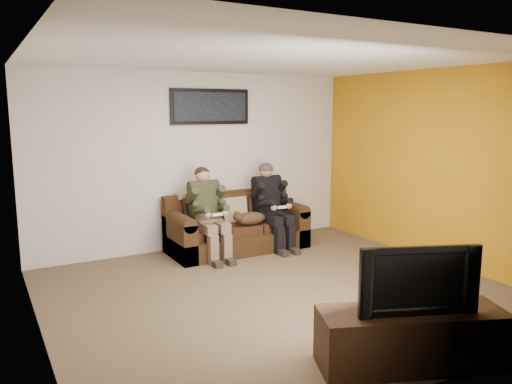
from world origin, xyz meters
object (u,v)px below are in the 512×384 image
person_right (271,201)px  television (414,277)px  sofa (235,228)px  tv_stand (411,338)px  framed_poster (210,107)px  person_left (208,208)px  cat (249,218)px

person_right → television: size_ratio=1.31×
sofa → tv_stand: bearing=-95.2°
person_right → sofa: bearing=162.1°
framed_poster → television: (-0.14, -4.17, -1.35)m
framed_poster → television: bearing=-91.9°
sofa → framed_poster: bearing=116.9°
framed_poster → tv_stand: bearing=-91.9°
sofa → person_left: size_ratio=1.61×
person_left → person_right: size_ratio=0.99×
person_right → framed_poster: size_ratio=1.01×
person_left → tv_stand: (0.18, -3.60, -0.46)m
person_left → person_right: (1.04, 0.00, 0.00)m
person_left → television: 3.61m
sofa → person_right: (0.52, -0.17, 0.39)m
tv_stand → sofa: bearing=107.1°
cat → television: television is taller
person_left → cat: (0.61, -0.10, -0.19)m
cat → tv_stand: bearing=-97.0°
person_left → television: size_ratio=1.30×
person_left → sofa: bearing=18.0°
person_right → tv_stand: (-0.86, -3.60, -0.47)m
cat → tv_stand: 3.54m
tv_stand → television: television is taller
sofa → person_left: 0.67m
cat → framed_poster: bearing=113.7°
person_right → person_left: bearing=-180.0°
person_left → framed_poster: bearing=60.4°
cat → tv_stand: cat is taller
tv_stand → framed_poster: bearing=110.3°
person_left → framed_poster: size_ratio=1.01×
sofa → tv_stand: size_ratio=1.35×
person_right → television: (-0.86, -3.60, 0.05)m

